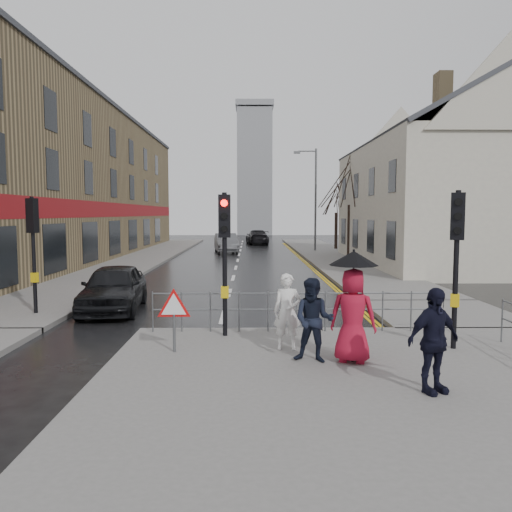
{
  "coord_description": "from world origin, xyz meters",
  "views": [
    {
      "loc": [
        0.79,
        -11.53,
        3.04
      ],
      "look_at": [
        1.01,
        5.45,
        1.6
      ],
      "focal_mm": 35.0,
      "sensor_mm": 36.0,
      "label": 1
    }
  ],
  "objects_px": {
    "pedestrian_a": "(287,311)",
    "car_mid": "(226,243)",
    "car_parked": "(114,288)",
    "pedestrian_d": "(433,340)",
    "pedestrian_b": "(314,320)",
    "pedestrian_with_umbrella": "(353,304)"
  },
  "relations": [
    {
      "from": "pedestrian_with_umbrella",
      "to": "car_mid",
      "type": "relative_size",
      "value": 0.48
    },
    {
      "from": "pedestrian_d",
      "to": "car_mid",
      "type": "xyz_separation_m",
      "value": [
        -4.82,
        31.09,
        -0.25
      ]
    },
    {
      "from": "car_parked",
      "to": "car_mid",
      "type": "distance_m",
      "value": 23.55
    },
    {
      "from": "pedestrian_b",
      "to": "pedestrian_with_umbrella",
      "type": "distance_m",
      "value": 0.83
    },
    {
      "from": "pedestrian_d",
      "to": "pedestrian_b",
      "type": "bearing_deg",
      "value": 111.35
    },
    {
      "from": "car_mid",
      "to": "car_parked",
      "type": "bearing_deg",
      "value": -103.78
    },
    {
      "from": "pedestrian_d",
      "to": "car_parked",
      "type": "relative_size",
      "value": 0.4
    },
    {
      "from": "pedestrian_b",
      "to": "pedestrian_with_umbrella",
      "type": "xyz_separation_m",
      "value": [
        0.76,
        -0.03,
        0.33
      ]
    },
    {
      "from": "car_parked",
      "to": "car_mid",
      "type": "xyz_separation_m",
      "value": [
        2.42,
        23.43,
        0.02
      ]
    },
    {
      "from": "pedestrian_d",
      "to": "car_mid",
      "type": "relative_size",
      "value": 0.38
    },
    {
      "from": "pedestrian_with_umbrella",
      "to": "pedestrian_a",
      "type": "bearing_deg",
      "value": 141.0
    },
    {
      "from": "pedestrian_b",
      "to": "pedestrian_with_umbrella",
      "type": "bearing_deg",
      "value": 14.45
    },
    {
      "from": "pedestrian_with_umbrella",
      "to": "pedestrian_d",
      "type": "xyz_separation_m",
      "value": [
        0.96,
        -1.69,
        -0.3
      ]
    },
    {
      "from": "pedestrian_d",
      "to": "car_mid",
      "type": "bearing_deg",
      "value": 75.29
    },
    {
      "from": "pedestrian_with_umbrella",
      "to": "car_parked",
      "type": "relative_size",
      "value": 0.51
    },
    {
      "from": "pedestrian_b",
      "to": "pedestrian_d",
      "type": "relative_size",
      "value": 0.96
    },
    {
      "from": "pedestrian_b",
      "to": "pedestrian_with_umbrella",
      "type": "relative_size",
      "value": 0.76
    },
    {
      "from": "car_parked",
      "to": "car_mid",
      "type": "bearing_deg",
      "value": 79.18
    },
    {
      "from": "pedestrian_b",
      "to": "car_parked",
      "type": "relative_size",
      "value": 0.39
    },
    {
      "from": "pedestrian_with_umbrella",
      "to": "pedestrian_d",
      "type": "height_order",
      "value": "pedestrian_with_umbrella"
    },
    {
      "from": "pedestrian_a",
      "to": "car_mid",
      "type": "relative_size",
      "value": 0.36
    },
    {
      "from": "pedestrian_d",
      "to": "pedestrian_a",
      "type": "bearing_deg",
      "value": 105.49
    }
  ]
}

